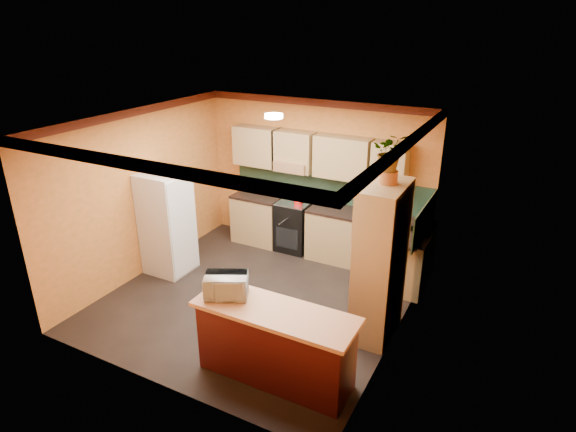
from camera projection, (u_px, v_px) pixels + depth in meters
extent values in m
plane|color=black|center=(256.00, 298.00, 7.29)|extent=(4.20, 4.20, 0.00)
cube|color=white|center=(251.00, 121.00, 6.26)|extent=(4.20, 4.20, 0.04)
cube|color=orange|center=(316.00, 176.00, 8.49)|extent=(4.20, 0.04, 2.70)
cube|color=orange|center=(150.00, 284.00, 5.06)|extent=(4.20, 0.04, 2.70)
cube|color=orange|center=(142.00, 193.00, 7.68)|extent=(0.04, 4.20, 2.70)
cube|color=orange|center=(401.00, 247.00, 5.87)|extent=(0.04, 4.20, 2.70)
cube|color=#1D3623|center=(329.00, 187.00, 8.44)|extent=(3.70, 0.02, 0.53)
cube|color=#1D3623|center=(425.00, 220.00, 7.08)|extent=(0.02, 1.40, 0.53)
cube|color=tan|center=(318.00, 154.00, 8.14)|extent=(3.10, 0.34, 0.70)
cylinder|color=white|center=(274.00, 116.00, 6.76)|extent=(0.26, 0.26, 0.06)
cube|color=tan|center=(326.00, 233.00, 8.44)|extent=(3.65, 0.60, 0.88)
cube|color=black|center=(327.00, 209.00, 8.27)|extent=(3.65, 0.62, 0.04)
cube|color=black|center=(294.00, 226.00, 8.71)|extent=(0.58, 0.58, 0.91)
cube|color=silver|center=(370.00, 215.00, 7.92)|extent=(0.48, 0.40, 0.03)
cube|color=tan|center=(399.00, 263.00, 7.41)|extent=(0.60, 0.80, 0.88)
cube|color=black|center=(402.00, 236.00, 7.23)|extent=(0.62, 0.80, 0.04)
cube|color=silver|center=(167.00, 223.00, 7.82)|extent=(0.68, 0.66, 1.70)
cube|color=tan|center=(380.00, 263.00, 6.13)|extent=(0.48, 0.90, 2.10)
cylinder|color=#9F5326|center=(388.00, 177.00, 5.74)|extent=(0.22, 0.22, 0.16)
imported|color=tan|center=(391.00, 152.00, 5.62)|extent=(0.52, 0.48, 0.46)
cube|color=#481011|center=(275.00, 346.00, 5.54)|extent=(1.80, 0.55, 0.88)
cube|color=tan|center=(275.00, 312.00, 5.36)|extent=(1.90, 0.65, 0.05)
imported|color=silver|center=(226.00, 286.00, 5.58)|extent=(0.59, 0.52, 0.27)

